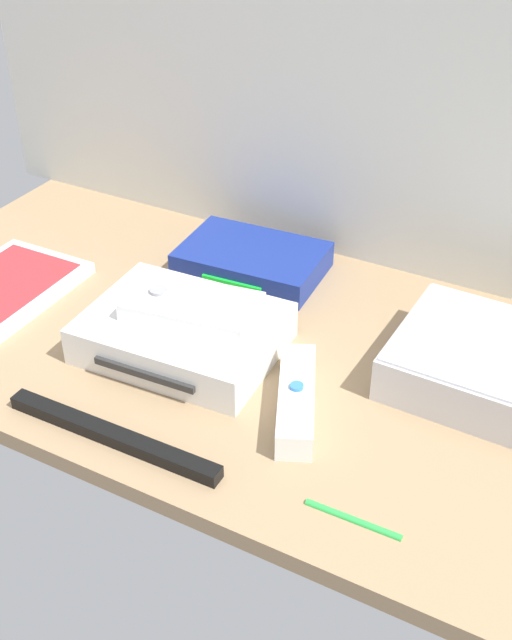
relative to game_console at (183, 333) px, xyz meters
The scene contains 10 objects.
ground_plane 8.77cm from the game_console, 27.95° to the left, with size 100.00×48.00×2.00cm, color #9E7F5B.
back_wall 41.81cm from the game_console, 75.77° to the left, with size 110.00×1.20×64.00cm, color silver.
game_console is the anchor object (origin of this frame).
mini_computer 32.05cm from the game_console, 18.17° to the left, with size 17.42×17.42×5.30cm.
game_case 25.85cm from the game_console, behind, with size 13.80×19.14×1.56cm.
network_router 18.46cm from the game_console, 93.80° to the left, with size 18.77×13.25×3.40cm.
remote_wand 16.18cm from the game_console, 12.39° to the right, with size 9.35×14.97×3.40cm.
remote_classic_pad 3.45cm from the game_console, 54.57° to the left, with size 15.44×10.09×2.40cm.
sensor_bar 16.20cm from the game_console, 82.90° to the right, with size 24.00×1.80×1.40cm, color black.
stylus_pen 30.13cm from the game_console, 28.01° to the right, with size 0.70×0.70×9.00cm, color green.
Camera 1 is at (34.61, -64.12, 54.62)cm, focal length 45.23 mm.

